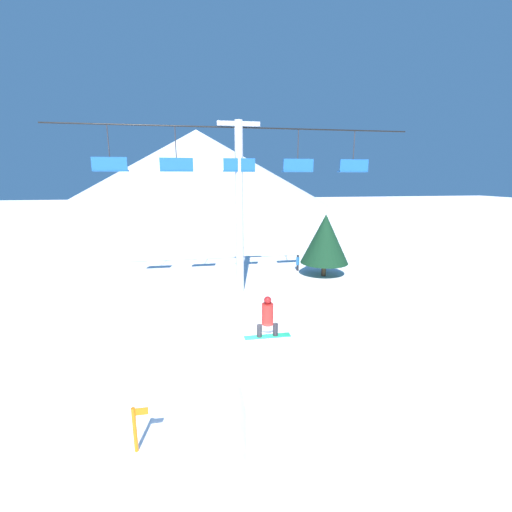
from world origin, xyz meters
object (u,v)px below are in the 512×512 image
(trail_marker, at_px, (135,428))
(distant_skier, at_px, (298,262))
(snow_ramp, at_px, (287,392))
(pine_tree_near, at_px, (325,239))
(snowboarder, at_px, (268,317))

(trail_marker, relative_size, distant_skier, 1.02)
(snow_ramp, xyz_separation_m, trail_marker, (-4.01, -0.31, -0.32))
(snow_ramp, bearing_deg, pine_tree_near, 65.09)
(snow_ramp, xyz_separation_m, pine_tree_near, (6.56, 14.13, 1.68))
(snow_ramp, distance_m, distant_skier, 16.61)
(snow_ramp, relative_size, snowboarder, 2.57)
(snow_ramp, xyz_separation_m, distant_skier, (5.14, 15.79, -0.33))
(pine_tree_near, bearing_deg, snowboarder, -118.24)
(snowboarder, distance_m, trail_marker, 4.59)
(snow_ramp, distance_m, snowboarder, 2.21)
(snow_ramp, height_order, pine_tree_near, pine_tree_near)
(snowboarder, xyz_separation_m, distant_skier, (5.40, 14.35, -1.99))
(snowboarder, height_order, pine_tree_near, pine_tree_near)
(snowboarder, xyz_separation_m, trail_marker, (-3.76, -1.75, -1.97))
(snowboarder, xyz_separation_m, pine_tree_near, (6.81, 12.69, 0.02))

